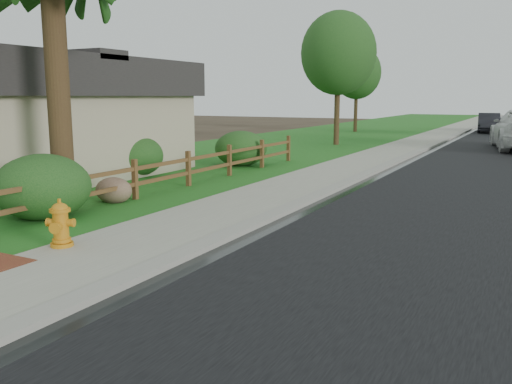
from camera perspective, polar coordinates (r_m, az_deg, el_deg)
The scene contains 15 objects.
ground at distance 8.30m, azimuth -16.65°, elevation -9.26°, with size 120.00×120.00×0.00m, color #35281D.
curb at distance 40.96m, azimuth 20.48°, elevation 5.72°, with size 0.40×90.00×0.12m, color gray.
wet_gutter at distance 40.92m, azimuth 20.96°, elevation 5.63°, with size 0.50×90.00×0.00m, color black.
sidewalk at distance 41.14m, azimuth 18.68°, elevation 5.83°, with size 2.20×90.00×0.10m, color gray.
grass_strip at distance 41.49m, azimuth 16.07°, elevation 5.96°, with size 1.60×90.00×0.06m, color #245017.
lawn_near at distance 42.84m, azimuth 9.22°, elevation 6.33°, with size 9.00×90.00×0.04m, color #245017.
ranch_fence at distance 15.20m, azimuth -9.72°, elevation 2.07°, with size 0.12×16.92×1.10m.
fire_hydrant at distance 10.00m, azimuth -19.88°, elevation -3.25°, with size 0.55×0.45×0.84m.
dark_car_far at distance 44.72m, azimuth 23.30°, elevation 6.72°, with size 1.52×4.37×1.44m, color black.
boulder at distance 14.16m, azimuth -14.75°, elevation 0.16°, with size 1.01×0.76×0.67m, color brown.
shrub_b at distance 12.75m, azimuth -21.54°, elevation 0.50°, with size 2.08×2.08×1.45m, color #174217.
shrub_c at distance 18.70m, azimuth -12.71°, elevation 3.72°, with size 1.97×1.97×1.42m, color #174217.
shrub_d at distance 21.11m, azimuth -1.61°, elevation 4.60°, with size 2.02×2.02×1.38m, color #174217.
tree_near_left at distance 30.60m, azimuth 8.67°, elevation 14.22°, with size 4.09×4.09×7.25m.
tree_mid_left at distance 42.20m, azimuth 10.57°, elevation 12.24°, with size 3.60×3.60×6.44m.
Camera 1 is at (5.56, -5.55, 2.68)m, focal length 38.00 mm.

